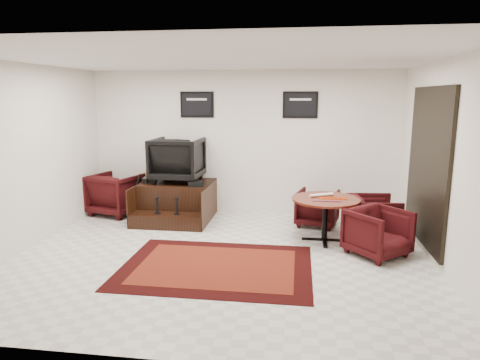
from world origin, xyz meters
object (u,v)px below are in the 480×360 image
object	(u,v)px
shine_chair	(177,157)
meeting_table	(326,204)
table_chair_back	(318,206)
armchair_side	(116,192)
shine_podium	(177,202)
table_chair_window	(374,215)
table_chair_corner	(378,230)

from	to	relation	value
shine_chair	meeting_table	xyz separation A→B (m)	(2.74, -1.08, -0.54)
table_chair_back	armchair_side	bearing A→B (deg)	10.24
shine_chair	armchair_side	size ratio (longest dim) A/B	1.04
meeting_table	shine_podium	bearing A→B (deg)	161.15
shine_podium	table_chair_back	xyz separation A→B (m)	(2.66, -0.09, 0.04)
armchair_side	shine_chair	bearing A→B (deg)	-164.02
table_chair_window	meeting_table	bearing A→B (deg)	104.07
shine_podium	table_chair_window	size ratio (longest dim) A/B	1.81
armchair_side	table_chair_back	world-z (taller)	armchair_side
shine_podium	table_chair_corner	xyz separation A→B (m)	(3.47, -1.50, 0.07)
armchair_side	table_chair_window	world-z (taller)	armchair_side
armchair_side	table_chair_back	xyz separation A→B (m)	(3.93, -0.23, -0.09)
meeting_table	table_chair_corner	xyz separation A→B (m)	(0.73, -0.56, -0.23)
table_chair_back	table_chair_corner	xyz separation A→B (m)	(0.81, -1.41, 0.03)
armchair_side	meeting_table	size ratio (longest dim) A/B	0.83
table_chair_corner	armchair_side	bearing A→B (deg)	120.17
shine_podium	table_chair_back	world-z (taller)	table_chair_back
shine_chair	table_chair_back	bearing A→B (deg)	176.34
table_chair_window	table_chair_corner	bearing A→B (deg)	168.61
table_chair_corner	table_chair_window	bearing A→B (deg)	43.82
armchair_side	meeting_table	bearing A→B (deg)	-179.01
shine_chair	table_chair_corner	xyz separation A→B (m)	(3.47, -1.64, -0.78)
shine_podium	shine_chair	world-z (taller)	shine_chair
shine_podium	meeting_table	xyz separation A→B (m)	(2.74, -0.94, 0.30)
table_chair_window	shine_chair	bearing A→B (deg)	71.64
meeting_table	armchair_side	bearing A→B (deg)	164.96
shine_podium	meeting_table	bearing A→B (deg)	-18.85
meeting_table	table_chair_back	bearing A→B (deg)	95.69
shine_podium	armchair_side	distance (m)	1.29
armchair_side	meeting_table	xyz separation A→B (m)	(4.02, -1.08, 0.17)
shine_podium	shine_chair	bearing A→B (deg)	90.00
table_chair_corner	meeting_table	bearing A→B (deg)	101.55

